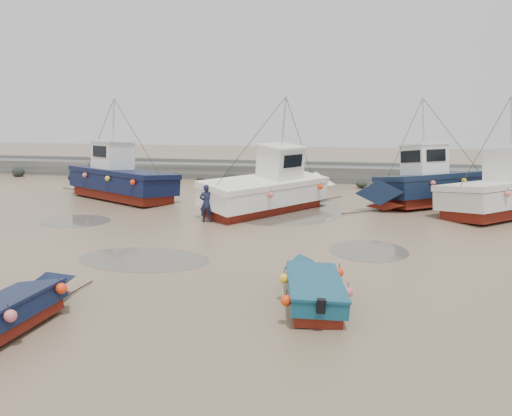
{
  "coord_description": "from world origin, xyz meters",
  "views": [
    {
      "loc": [
        4.82,
        -17.31,
        5.49
      ],
      "look_at": [
        0.6,
        3.17,
        1.4
      ],
      "focal_mm": 35.0,
      "sensor_mm": 36.0,
      "label": 1
    }
  ],
  "objects_px": {
    "dinghy_1": "(9,309)",
    "cabin_boat_2": "(431,183)",
    "dinghy_2": "(313,284)",
    "cabin_boat_3": "(510,190)",
    "cabin_boat_0": "(115,178)",
    "cabin_boat_1": "(272,187)",
    "person": "(207,222)"
  },
  "relations": [
    {
      "from": "dinghy_1",
      "to": "person",
      "type": "height_order",
      "value": "dinghy_1"
    },
    {
      "from": "cabin_boat_0",
      "to": "cabin_boat_1",
      "type": "bearing_deg",
      "value": -71.89
    },
    {
      "from": "dinghy_1",
      "to": "person",
      "type": "xyz_separation_m",
      "value": [
        1.2,
        12.99,
        -0.55
      ]
    },
    {
      "from": "cabin_boat_0",
      "to": "person",
      "type": "distance_m",
      "value": 9.51
    },
    {
      "from": "cabin_boat_1",
      "to": "dinghy_1",
      "type": "bearing_deg",
      "value": -68.07
    },
    {
      "from": "cabin_boat_0",
      "to": "dinghy_1",
      "type": "bearing_deg",
      "value": -132.24
    },
    {
      "from": "cabin_boat_2",
      "to": "cabin_boat_3",
      "type": "height_order",
      "value": "same"
    },
    {
      "from": "cabin_boat_0",
      "to": "cabin_boat_3",
      "type": "bearing_deg",
      "value": -63.03
    },
    {
      "from": "cabin_boat_1",
      "to": "person",
      "type": "bearing_deg",
      "value": -91.91
    },
    {
      "from": "cabin_boat_2",
      "to": "person",
      "type": "height_order",
      "value": "cabin_boat_2"
    },
    {
      "from": "dinghy_2",
      "to": "cabin_boat_0",
      "type": "bearing_deg",
      "value": 122.54
    },
    {
      "from": "dinghy_1",
      "to": "person",
      "type": "bearing_deg",
      "value": 87.97
    },
    {
      "from": "dinghy_1",
      "to": "cabin_boat_3",
      "type": "relative_size",
      "value": 0.7
    },
    {
      "from": "dinghy_1",
      "to": "cabin_boat_2",
      "type": "relative_size",
      "value": 0.64
    },
    {
      "from": "dinghy_1",
      "to": "cabin_boat_1",
      "type": "relative_size",
      "value": 0.62
    },
    {
      "from": "cabin_boat_0",
      "to": "cabin_boat_2",
      "type": "distance_m",
      "value": 19.3
    },
    {
      "from": "dinghy_1",
      "to": "person",
      "type": "relative_size",
      "value": 3.14
    },
    {
      "from": "dinghy_2",
      "to": "cabin_boat_2",
      "type": "height_order",
      "value": "cabin_boat_2"
    },
    {
      "from": "person",
      "to": "cabin_boat_1",
      "type": "bearing_deg",
      "value": -138.05
    },
    {
      "from": "cabin_boat_2",
      "to": "person",
      "type": "bearing_deg",
      "value": 84.18
    },
    {
      "from": "cabin_boat_2",
      "to": "dinghy_1",
      "type": "bearing_deg",
      "value": 110.81
    },
    {
      "from": "cabin_boat_2",
      "to": "person",
      "type": "xyz_separation_m",
      "value": [
        -11.55,
        -6.84,
        -1.32
      ]
    },
    {
      "from": "dinghy_1",
      "to": "cabin_boat_1",
      "type": "bearing_deg",
      "value": 80.04
    },
    {
      "from": "cabin_boat_0",
      "to": "cabin_boat_1",
      "type": "distance_m",
      "value": 10.55
    },
    {
      "from": "cabin_boat_1",
      "to": "cabin_boat_2",
      "type": "distance_m",
      "value": 9.45
    },
    {
      "from": "cabin_boat_1",
      "to": "cabin_boat_2",
      "type": "xyz_separation_m",
      "value": [
        8.86,
        3.28,
        0.01
      ]
    },
    {
      "from": "cabin_boat_0",
      "to": "person",
      "type": "height_order",
      "value": "cabin_boat_0"
    },
    {
      "from": "dinghy_2",
      "to": "cabin_boat_0",
      "type": "distance_m",
      "value": 20.47
    },
    {
      "from": "cabin_boat_0",
      "to": "person",
      "type": "bearing_deg",
      "value": -96.85
    },
    {
      "from": "dinghy_2",
      "to": "cabin_boat_2",
      "type": "bearing_deg",
      "value": 61.73
    },
    {
      "from": "dinghy_2",
      "to": "cabin_boat_3",
      "type": "height_order",
      "value": "cabin_boat_3"
    },
    {
      "from": "cabin_boat_0",
      "to": "dinghy_2",
      "type": "bearing_deg",
      "value": -108.99
    }
  ]
}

